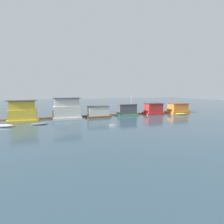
% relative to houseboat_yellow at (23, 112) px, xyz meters
% --- Properties ---
extents(ground_plane, '(200.00, 200.00, 0.00)m').
position_rel_houseboat_yellow_xyz_m(ground_plane, '(22.02, 0.53, -2.21)').
color(ground_plane, '#385160').
extents(dock_walkway, '(59.60, 1.94, 0.30)m').
position_rel_houseboat_yellow_xyz_m(dock_walkway, '(22.02, 3.70, -2.06)').
color(dock_walkway, brown).
rests_on(dock_walkway, ground_plane).
extents(houseboat_yellow, '(6.80, 3.52, 5.00)m').
position_rel_houseboat_yellow_xyz_m(houseboat_yellow, '(0.00, 0.00, 0.00)').
color(houseboat_yellow, gold).
rests_on(houseboat_yellow, ground_plane).
extents(houseboat_white, '(7.13, 4.09, 5.38)m').
position_rel_houseboat_yellow_xyz_m(houseboat_white, '(10.17, 0.70, 0.26)').
color(houseboat_white, white).
rests_on(houseboat_white, ground_plane).
extents(houseboat_brown, '(6.34, 3.56, 3.04)m').
position_rel_houseboat_yellow_xyz_m(houseboat_brown, '(18.34, 0.44, -0.80)').
color(houseboat_brown, brown).
rests_on(houseboat_brown, ground_plane).
extents(houseboat_green, '(6.04, 3.22, 6.21)m').
position_rel_houseboat_yellow_xyz_m(houseboat_green, '(27.05, 0.83, -0.61)').
color(houseboat_green, '#4C9360').
rests_on(houseboat_green, ground_plane).
extents(houseboat_red, '(5.81, 4.04, 3.34)m').
position_rel_houseboat_yellow_xyz_m(houseboat_red, '(36.00, 1.02, -0.64)').
color(houseboat_red, red).
rests_on(houseboat_red, ground_plane).
extents(houseboat_orange, '(6.38, 3.98, 3.14)m').
position_rel_houseboat_yellow_xyz_m(houseboat_orange, '(44.78, 0.51, -0.73)').
color(houseboat_orange, orange).
rests_on(houseboat_orange, ground_plane).
extents(dinghy_white, '(3.71, 2.19, 0.55)m').
position_rel_houseboat_yellow_xyz_m(dinghy_white, '(-2.56, -5.53, -1.94)').
color(dinghy_white, white).
rests_on(dinghy_white, ground_plane).
extents(dinghy_grey, '(3.36, 1.53, 0.36)m').
position_rel_houseboat_yellow_xyz_m(dinghy_grey, '(3.88, -5.09, -2.03)').
color(dinghy_grey, gray).
rests_on(dinghy_grey, ground_plane).
extents(dinghy_yellow, '(3.86, 1.67, 0.53)m').
position_rel_houseboat_yellow_xyz_m(dinghy_yellow, '(42.91, -3.07, -1.95)').
color(dinghy_yellow, yellow).
rests_on(dinghy_yellow, ground_plane).
extents(mooring_post_centre, '(0.24, 0.24, 1.81)m').
position_rel_houseboat_yellow_xyz_m(mooring_post_centre, '(19.51, 2.49, -1.31)').
color(mooring_post_centre, brown).
rests_on(mooring_post_centre, ground_plane).
extents(mooring_post_near_left, '(0.30, 0.30, 2.16)m').
position_rel_houseboat_yellow_xyz_m(mooring_post_near_left, '(6.65, 2.49, -1.13)').
color(mooring_post_near_left, brown).
rests_on(mooring_post_near_left, ground_plane).
extents(mooring_post_far_right, '(0.24, 0.24, 2.00)m').
position_rel_houseboat_yellow_xyz_m(mooring_post_far_right, '(25.82, 2.49, -1.21)').
color(mooring_post_far_right, brown).
rests_on(mooring_post_far_right, ground_plane).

